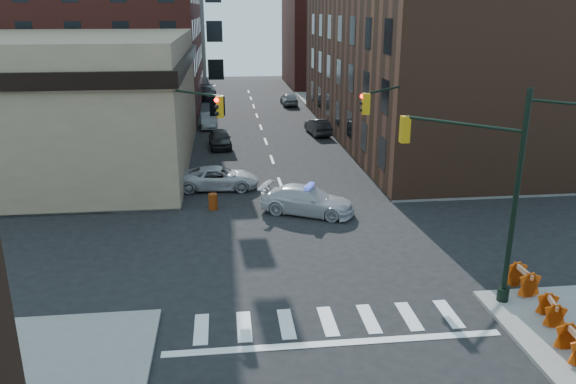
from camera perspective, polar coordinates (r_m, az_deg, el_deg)
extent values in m
plane|color=black|center=(26.65, 1.41, -5.47)|extent=(140.00, 140.00, 0.00)
cube|color=gray|center=(61.11, -25.31, 6.43)|extent=(34.00, 54.50, 0.15)
cube|color=gray|center=(63.66, 18.23, 7.66)|extent=(34.00, 54.50, 0.15)
cube|color=tan|center=(43.31, -25.03, 8.27)|extent=(22.00, 22.00, 9.00)
cube|color=#4E2E1F|center=(49.62, 13.15, 13.45)|extent=(14.00, 34.00, 14.00)
cube|color=brown|center=(87.12, -15.48, 15.77)|extent=(20.00, 18.00, 16.00)
cube|color=#57211B|center=(84.14, 5.57, 14.88)|extent=(16.00, 16.00, 12.00)
cylinder|color=black|center=(21.61, 22.10, -0.81)|extent=(0.20, 0.20, 8.00)
cylinder|color=black|center=(23.03, 20.99, -9.67)|extent=(0.44, 0.44, 0.50)
cylinder|color=black|center=(21.68, 17.20, 6.64)|extent=(3.27, 3.27, 0.12)
cube|color=#BF8C0C|center=(22.67, 11.79, 6.25)|extent=(0.35, 0.35, 1.05)
sphere|color=#FF0C05|center=(22.79, 12.10, 7.19)|extent=(0.22, 0.22, 0.22)
sphere|color=black|center=(22.86, 12.05, 6.38)|extent=(0.22, 0.22, 0.22)
sphere|color=black|center=(22.92, 11.99, 5.57)|extent=(0.22, 0.22, 0.22)
cylinder|color=black|center=(20.53, 26.50, 8.07)|extent=(1.91, 1.91, 0.10)
cylinder|color=black|center=(31.34, -12.65, 5.69)|extent=(0.20, 0.20, 8.00)
cylinder|color=black|center=(32.33, -12.19, -0.81)|extent=(0.44, 0.44, 0.50)
cylinder|color=black|center=(29.21, -10.14, 9.95)|extent=(3.27, 3.27, 0.12)
cube|color=#BF8C0C|center=(27.66, -6.93, 8.60)|extent=(0.35, 0.35, 1.05)
sphere|color=#FF0C05|center=(27.46, -7.29, 9.26)|extent=(0.22, 0.22, 0.22)
sphere|color=black|center=(27.51, -7.26, 8.58)|extent=(0.22, 0.22, 0.22)
sphere|color=black|center=(27.56, -7.23, 7.90)|extent=(0.22, 0.22, 0.22)
cylinder|color=black|center=(32.81, 11.82, 6.29)|extent=(0.20, 0.20, 8.00)
cylinder|color=black|center=(33.75, 11.42, 0.05)|extent=(0.44, 0.44, 0.50)
cylinder|color=black|center=(30.42, 10.17, 10.27)|extent=(3.27, 3.27, 0.12)
cube|color=#BF8C0C|center=(28.55, 7.92, 8.86)|extent=(0.35, 0.35, 1.05)
sphere|color=#FF0C05|center=(28.61, 7.57, 9.60)|extent=(0.22, 0.22, 0.22)
sphere|color=black|center=(28.66, 7.54, 8.95)|extent=(0.22, 0.22, 0.22)
sphere|color=black|center=(28.71, 7.51, 8.30)|extent=(0.22, 0.22, 0.22)
cylinder|color=black|center=(52.18, 5.68, 7.88)|extent=(0.24, 0.24, 2.60)
sphere|color=brown|center=(51.85, 5.75, 10.11)|extent=(3.00, 3.00, 3.00)
cylinder|color=black|center=(59.91, 4.07, 9.25)|extent=(0.24, 0.24, 2.60)
sphere|color=brown|center=(59.63, 4.11, 11.19)|extent=(3.00, 3.00, 3.00)
imported|color=#BBBCC0|center=(30.52, 1.98, -0.84)|extent=(5.57, 4.12, 1.50)
imported|color=#BCBCC1|center=(34.98, -7.05, 1.42)|extent=(5.07, 2.52, 1.38)
imported|color=black|center=(45.61, -6.92, 5.41)|extent=(1.95, 4.32, 1.44)
imported|color=gray|center=(53.52, -8.04, 7.22)|extent=(1.62, 4.22, 1.37)
imported|color=black|center=(70.89, -8.32, 9.93)|extent=(2.63, 5.48, 1.54)
imported|color=black|center=(50.15, 3.06, 6.64)|extent=(1.94, 4.36, 1.39)
imported|color=gray|center=(65.70, 0.11, 9.45)|extent=(1.80, 4.33, 1.47)
imported|color=black|center=(34.45, -18.48, 0.84)|extent=(0.70, 0.57, 1.65)
imported|color=black|center=(35.53, -21.38, 1.14)|extent=(0.91, 0.74, 1.78)
imported|color=black|center=(36.50, -20.99, 1.69)|extent=(1.17, 0.70, 1.87)
cylinder|color=orange|center=(30.31, 1.80, -1.46)|extent=(0.67, 0.67, 1.01)
cylinder|color=red|center=(31.49, -7.62, -0.97)|extent=(0.60, 0.60, 0.90)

